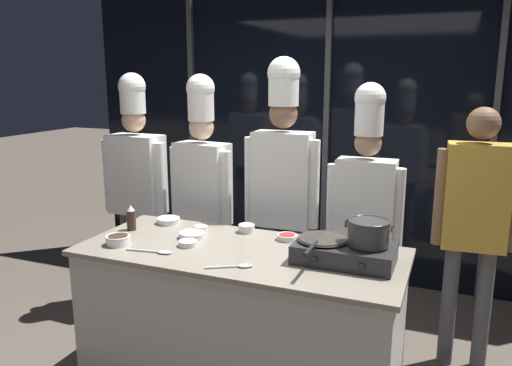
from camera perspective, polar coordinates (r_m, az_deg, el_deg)
window_wall_back at (r=4.73m, az=8.13°, el=5.18°), size 4.96×0.09×2.70m
demo_counter at (r=3.14m, az=-1.78°, el=-15.56°), size 1.91×0.82×0.92m
portable_stove at (r=2.79m, az=10.07°, el=-7.81°), size 0.54×0.33×0.12m
frying_pan at (r=2.78m, az=7.60°, el=-6.07°), size 0.28×0.48×0.04m
stock_pot at (r=2.72m, az=12.73°, el=-5.48°), size 0.25×0.22×0.14m
squeeze_bottle_soy at (r=3.39m, az=-14.08°, el=-3.93°), size 0.06×0.06×0.17m
prep_bowl_noodles at (r=3.03m, az=-7.79°, el=-6.79°), size 0.11×0.11×0.03m
prep_bowl_shrimp at (r=3.17m, az=-7.34°, el=-5.86°), size 0.16×0.16×0.04m
prep_bowl_rice at (r=3.50m, az=-10.00°, el=-4.19°), size 0.16×0.16×0.04m
prep_bowl_bean_sprouts at (r=3.25m, az=-1.09°, el=-5.13°), size 0.11×0.11×0.05m
prep_bowl_soy_glaze at (r=3.13m, az=-15.50°, el=-6.22°), size 0.15×0.15×0.06m
prep_bowl_garlic at (r=3.29m, az=-6.32°, el=-5.15°), size 0.09×0.09×0.04m
prep_bowl_bell_pepper at (r=3.12m, az=3.57°, el=-6.15°), size 0.13×0.13×0.04m
serving_spoon_slotted at (r=2.95m, az=-11.05°, el=-7.72°), size 0.28×0.08×0.02m
serving_spoon_solid at (r=2.69m, az=-2.00°, el=-9.46°), size 0.24×0.16×0.02m
chef_head at (r=4.21m, az=-13.52°, el=0.90°), size 0.59×0.24×1.94m
chef_sous at (r=3.86m, az=-6.14°, el=0.20°), size 0.54×0.27×1.93m
chef_line at (r=3.59m, az=3.05°, el=0.87°), size 0.56×0.23×2.05m
chef_pastry at (r=3.48m, az=12.38°, el=-1.89°), size 0.52×0.21×1.88m
person_guest at (r=3.46m, az=23.73°, el=-3.19°), size 0.50×0.22×1.74m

